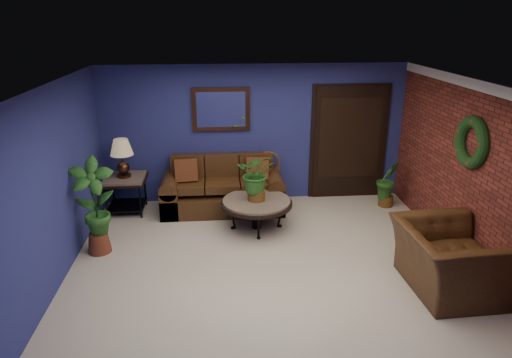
{
  "coord_description": "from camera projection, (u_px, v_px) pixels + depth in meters",
  "views": [
    {
      "loc": [
        -0.67,
        -5.53,
        3.3
      ],
      "look_at": [
        -0.14,
        0.55,
        1.09
      ],
      "focal_mm": 32.0,
      "sensor_mm": 36.0,
      "label": 1
    }
  ],
  "objects": [
    {
      "name": "floor",
      "position": [
        270.0,
        265.0,
        6.36
      ],
      "size": [
        5.5,
        5.5,
        0.0
      ],
      "primitive_type": "plane",
      "color": "beige",
      "rests_on": "ground"
    },
    {
      "name": "wall_back",
      "position": [
        255.0,
        134.0,
        8.28
      ],
      "size": [
        5.5,
        0.04,
        2.5
      ],
      "primitive_type": "cube",
      "color": "navy",
      "rests_on": "ground"
    },
    {
      "name": "wall_left",
      "position": [
        53.0,
        188.0,
        5.71
      ],
      "size": [
        0.04,
        5.0,
        2.5
      ],
      "primitive_type": "cube",
      "color": "navy",
      "rests_on": "ground"
    },
    {
      "name": "wall_right_brick",
      "position": [
        473.0,
        175.0,
        6.16
      ],
      "size": [
        0.04,
        5.0,
        2.5
      ],
      "primitive_type": "cube",
      "color": "maroon",
      "rests_on": "ground"
    },
    {
      "name": "ceiling",
      "position": [
        272.0,
        85.0,
        5.51
      ],
      "size": [
        5.5,
        5.0,
        0.02
      ],
      "primitive_type": "cube",
      "color": "silver",
      "rests_on": "wall_back"
    },
    {
      "name": "crown_molding",
      "position": [
        485.0,
        87.0,
        5.75
      ],
      "size": [
        0.03,
        5.0,
        0.14
      ],
      "primitive_type": "cube",
      "color": "white",
      "rests_on": "wall_right_brick"
    },
    {
      "name": "wall_mirror",
      "position": [
        221.0,
        109.0,
        8.03
      ],
      "size": [
        1.02,
        0.06,
        0.77
      ],
      "primitive_type": "cube",
      "color": "#482717",
      "rests_on": "wall_back"
    },
    {
      "name": "closet_door",
      "position": [
        349.0,
        143.0,
        8.46
      ],
      "size": [
        1.44,
        0.06,
        2.18
      ],
      "primitive_type": "cube",
      "color": "black",
      "rests_on": "wall_back"
    },
    {
      "name": "wreath",
      "position": [
        472.0,
        142.0,
        6.05
      ],
      "size": [
        0.16,
        0.72,
        0.72
      ],
      "primitive_type": "torus",
      "rotation": [
        0.0,
        1.57,
        0.0
      ],
      "color": "black",
      "rests_on": "wall_right_brick"
    },
    {
      "name": "sofa",
      "position": [
        223.0,
        191.0,
        8.15
      ],
      "size": [
        2.13,
        0.92,
        0.96
      ],
      "color": "#452913",
      "rests_on": "ground"
    },
    {
      "name": "coffee_table",
      "position": [
        256.0,
        203.0,
        7.33
      ],
      "size": [
        1.16,
        1.16,
        0.5
      ],
      "rotation": [
        0.0,
        0.0,
        -0.17
      ],
      "color": "#59544E",
      "rests_on": "ground"
    },
    {
      "name": "end_table",
      "position": [
        125.0,
        185.0,
        7.92
      ],
      "size": [
        0.72,
        0.72,
        0.66
      ],
      "color": "#59544E",
      "rests_on": "ground"
    },
    {
      "name": "table_lamp",
      "position": [
        122.0,
        154.0,
        7.73
      ],
      "size": [
        0.39,
        0.39,
        0.64
      ],
      "color": "#482717",
      "rests_on": "end_table"
    },
    {
      "name": "side_chair",
      "position": [
        268.0,
        176.0,
        8.17
      ],
      "size": [
        0.5,
        0.5,
        1.0
      ],
      "rotation": [
        0.0,
        0.0,
        -0.18
      ],
      "color": "#583319",
      "rests_on": "ground"
    },
    {
      "name": "armchair",
      "position": [
        448.0,
        260.0,
        5.69
      ],
      "size": [
        1.17,
        1.32,
        0.83
      ],
      "primitive_type": "imported",
      "rotation": [
        0.0,
        0.0,
        1.61
      ],
      "color": "#452913",
      "rests_on": "ground"
    },
    {
      "name": "coffee_plant",
      "position": [
        256.0,
        175.0,
        7.16
      ],
      "size": [
        0.67,
        0.6,
        0.78
      ],
      "color": "brown",
      "rests_on": "coffee_table"
    },
    {
      "name": "floor_plant",
      "position": [
        388.0,
        182.0,
        8.19
      ],
      "size": [
        0.46,
        0.4,
        0.88
      ],
      "color": "brown",
      "rests_on": "ground"
    },
    {
      "name": "tall_plant",
      "position": [
        94.0,
        203.0,
        6.48
      ],
      "size": [
        0.66,
        0.48,
        1.43
      ],
      "color": "brown",
      "rests_on": "ground"
    }
  ]
}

